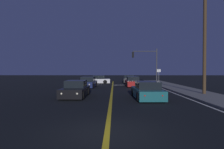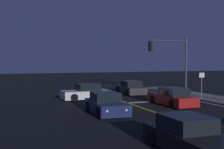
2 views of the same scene
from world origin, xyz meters
The scene contains 9 objects.
lane_line_center centered at (0.00, 11.70, 0.01)m, with size 0.20×39.78×0.01m, color gold.
stop_bar centered at (3.09, 21.90, 0.01)m, with size 6.18×0.50×0.01m, color silver.
car_mid_block_red centered at (2.72, 19.66, 0.58)m, with size 1.90×4.65×1.34m.
car_following_oncoming_navy centered at (-3.15, 18.01, 0.58)m, with size 2.12×4.37×1.34m.
car_distant_tail_charcoal centered at (2.80, 27.62, 0.58)m, with size 2.06×4.36×1.34m.
car_side_waiting_white centered at (-2.50, 25.21, 0.58)m, with size 4.22×2.13×1.34m.
car_far_approaching_black centered at (-2.94, 9.19, 0.58)m, with size 1.93×4.35×1.34m.
traffic_signal_near_right centered at (5.54, 24.20, 3.75)m, with size 4.00×0.28×5.61m.
street_sign_corner centered at (6.68, 21.40, 1.61)m, with size 0.56×0.09×2.38m.
Camera 2 is at (-9.45, -0.22, 3.42)m, focal length 48.61 mm.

